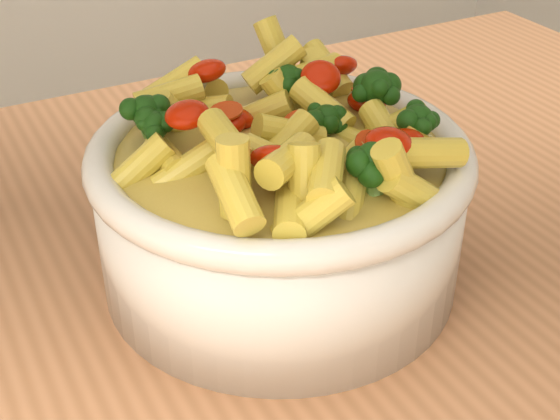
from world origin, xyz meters
name	(u,v)px	position (x,y,z in m)	size (l,w,h in m)	color
serving_bowl	(280,208)	(0.11, 0.06, 0.95)	(0.23, 0.23, 0.10)	white
pasta_salad	(280,118)	(0.11, 0.06, 1.01)	(0.18, 0.18, 0.04)	#E3CD47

